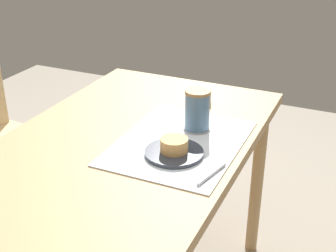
{
  "coord_description": "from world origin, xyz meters",
  "views": [
    {
      "loc": [
        -1.11,
        -0.65,
        1.39
      ],
      "look_at": [
        0.05,
        -0.12,
        0.77
      ],
      "focal_mm": 50.0,
      "sensor_mm": 36.0,
      "label": 1
    }
  ],
  "objects_px": {
    "dining_table": "(127,163)",
    "coffee_mug": "(198,109)",
    "pastry": "(174,145)",
    "sugar_bowl": "(202,95)",
    "pastry_plate": "(174,153)"
  },
  "relations": [
    {
      "from": "dining_table",
      "to": "coffee_mug",
      "type": "bearing_deg",
      "value": -49.19
    },
    {
      "from": "dining_table",
      "to": "pastry",
      "type": "xyz_separation_m",
      "value": [
        -0.03,
        -0.18,
        0.12
      ]
    },
    {
      "from": "dining_table",
      "to": "coffee_mug",
      "type": "height_order",
      "value": "coffee_mug"
    },
    {
      "from": "dining_table",
      "to": "sugar_bowl",
      "type": "relative_size",
      "value": 16.62
    },
    {
      "from": "sugar_bowl",
      "to": "dining_table",
      "type": "bearing_deg",
      "value": 164.6
    },
    {
      "from": "coffee_mug",
      "to": "dining_table",
      "type": "bearing_deg",
      "value": 130.81
    },
    {
      "from": "dining_table",
      "to": "pastry",
      "type": "distance_m",
      "value": 0.22
    },
    {
      "from": "dining_table",
      "to": "pastry",
      "type": "bearing_deg",
      "value": -99.6
    },
    {
      "from": "pastry_plate",
      "to": "pastry",
      "type": "xyz_separation_m",
      "value": [
        0.0,
        0.0,
        0.03
      ]
    },
    {
      "from": "pastry",
      "to": "dining_table",
      "type": "bearing_deg",
      "value": 80.4
    },
    {
      "from": "pastry",
      "to": "coffee_mug",
      "type": "xyz_separation_m",
      "value": [
        0.18,
        -0.0,
        0.04
      ]
    },
    {
      "from": "dining_table",
      "to": "sugar_bowl",
      "type": "distance_m",
      "value": 0.41
    },
    {
      "from": "dining_table",
      "to": "coffee_mug",
      "type": "xyz_separation_m",
      "value": [
        0.15,
        -0.18,
        0.16
      ]
    },
    {
      "from": "sugar_bowl",
      "to": "pastry_plate",
      "type": "bearing_deg",
      "value": -170.24
    },
    {
      "from": "pastry_plate",
      "to": "sugar_bowl",
      "type": "distance_m",
      "value": 0.42
    }
  ]
}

